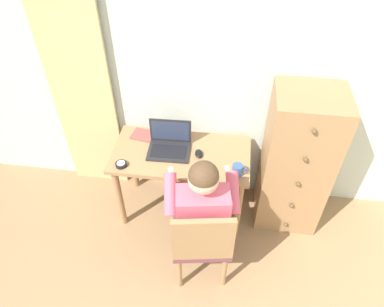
% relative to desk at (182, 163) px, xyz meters
% --- Properties ---
extents(wall_back, '(4.80, 0.05, 2.50)m').
position_rel_desk_xyz_m(wall_back, '(0.37, 0.36, 0.65)').
color(wall_back, silver).
rests_on(wall_back, ground_plane).
extents(curtain_panel, '(0.53, 0.03, 2.30)m').
position_rel_desk_xyz_m(curtain_panel, '(-0.88, 0.29, 0.55)').
color(curtain_panel, '#CCB77A').
rests_on(curtain_panel, ground_plane).
extents(desk, '(1.12, 0.57, 0.71)m').
position_rel_desk_xyz_m(desk, '(0.00, 0.00, 0.00)').
color(desk, '#9E754C').
rests_on(desk, ground_plane).
extents(dresser, '(0.53, 0.48, 1.31)m').
position_rel_desk_xyz_m(dresser, '(0.93, 0.07, 0.06)').
color(dresser, '#9E754C').
rests_on(dresser, ground_plane).
extents(chair, '(0.48, 0.46, 0.86)m').
position_rel_desk_xyz_m(chair, '(0.25, -0.65, -0.12)').
color(chair, brown).
rests_on(chair, ground_plane).
extents(person_seated, '(0.59, 0.63, 1.18)m').
position_rel_desk_xyz_m(person_seated, '(0.22, -0.47, 0.06)').
color(person_seated, '#4C4C4C').
rests_on(person_seated, ground_plane).
extents(laptop, '(0.35, 0.26, 0.24)m').
position_rel_desk_xyz_m(laptop, '(-0.10, 0.04, 0.17)').
color(laptop, '#232326').
rests_on(laptop, desk).
extents(computer_mouse, '(0.08, 0.11, 0.03)m').
position_rel_desk_xyz_m(computer_mouse, '(0.15, -0.01, 0.13)').
color(computer_mouse, black).
rests_on(computer_mouse, desk).
extents(desk_clock, '(0.09, 0.09, 0.03)m').
position_rel_desk_xyz_m(desk_clock, '(-0.44, -0.21, 0.13)').
color(desk_clock, black).
rests_on(desk_clock, desk).
extents(notebook_pad, '(0.23, 0.18, 0.01)m').
position_rel_desk_xyz_m(notebook_pad, '(-0.35, 0.17, 0.12)').
color(notebook_pad, '#994742').
rests_on(notebook_pad, desk).
extents(coffee_mug, '(0.12, 0.08, 0.09)m').
position_rel_desk_xyz_m(coffee_mug, '(0.46, -0.18, 0.16)').
color(coffee_mug, '#33518C').
rests_on(coffee_mug, desk).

